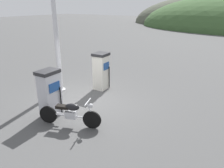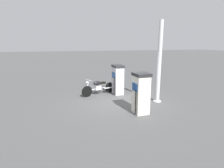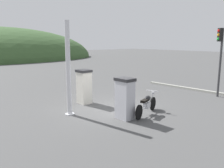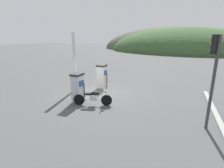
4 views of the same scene
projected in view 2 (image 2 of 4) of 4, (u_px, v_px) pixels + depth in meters
name	position (u px, v px, depth m)	size (l,w,h in m)	color
ground_plane	(119.00, 103.00, 8.99)	(120.00, 120.00, 0.00)	#4C4C4C
fuel_pump_near	(118.00, 80.00, 10.36)	(0.60, 0.78, 1.68)	silver
fuel_pump_far	(141.00, 93.00, 7.48)	(0.66, 0.70, 1.72)	silver
motorcycle_near_pump	(98.00, 87.00, 10.30)	(2.03, 0.90, 0.94)	black
canopy_support_pole	(159.00, 64.00, 8.77)	(0.40, 0.40, 3.96)	silver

